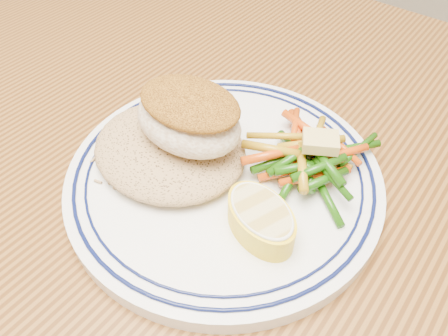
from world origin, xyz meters
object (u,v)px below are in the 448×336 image
rice_pilaf (169,146)px  vegetable_pile (308,156)px  dining_table (187,267)px  lemon_wedge (261,218)px  plate (224,176)px  fish_fillet (189,116)px

rice_pilaf → vegetable_pile: vegetable_pile is taller
dining_table → lemon_wedge: bearing=9.2°
dining_table → plate: 0.12m
dining_table → vegetable_pile: size_ratio=13.43×
plate → vegetable_pile: vegetable_pile is taller
plate → rice_pilaf: 0.05m
dining_table → plate: plate is taller
rice_pilaf → lemon_wedge: (0.11, -0.02, 0.00)m
plate → fish_fillet: 0.06m
rice_pilaf → fish_fillet: fish_fillet is taller
lemon_wedge → dining_table: bearing=-170.8°
rice_pilaf → fish_fillet: bearing=45.1°
rice_pilaf → plate: bearing=16.3°
plate → fish_fillet: size_ratio=2.79×
vegetable_pile → lemon_wedge: size_ratio=1.47×
dining_table → fish_fillet: 0.16m
lemon_wedge → vegetable_pile: bearing=93.8°
plate → rice_pilaf: rice_pilaf is taller
dining_table → vegetable_pile: vegetable_pile is taller
vegetable_pile → dining_table: bearing=-126.3°
dining_table → fish_fillet: fish_fillet is taller
plate → vegetable_pile: size_ratio=2.40×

